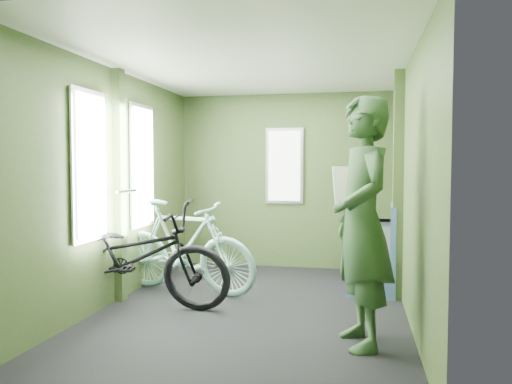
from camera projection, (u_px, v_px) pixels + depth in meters
room at (251, 157)px, 4.70m from camera, size 4.00×4.02×2.31m
bicycle_black at (133, 308)px, 4.73m from camera, size 1.93×0.90×1.11m
bicycle_mint at (183, 294)px, 5.27m from camera, size 1.78×0.99×1.07m
passenger at (362, 222)px, 3.70m from camera, size 0.63×0.79×1.87m
waste_box at (387, 257)px, 5.24m from camera, size 0.23×0.32×0.78m
bench_seat at (375, 264)px, 5.45m from camera, size 0.55×0.91×0.93m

